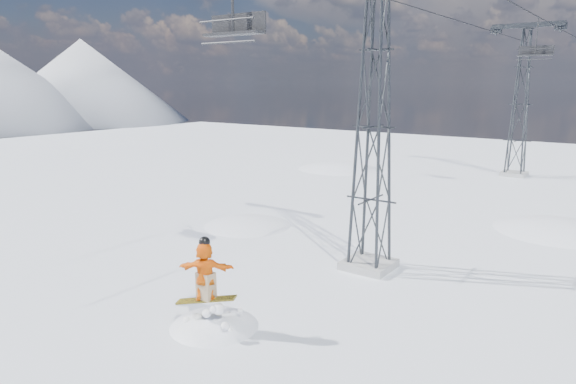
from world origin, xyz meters
name	(u,v)px	position (x,y,z in m)	size (l,w,h in m)	color
ground	(211,346)	(0.00, 0.00, 0.00)	(120.00, 120.00, 0.00)	white
snow_terrain	(378,327)	(-4.77, 21.24, -9.59)	(39.00, 37.00, 22.00)	white
lift_tower_near	(373,128)	(0.80, 8.00, 5.47)	(5.20, 1.80, 11.43)	#999999
lift_tower_far	(520,105)	(0.80, 33.00, 5.47)	(5.20, 1.80, 11.43)	#999999
haul_cables	(474,10)	(0.80, 19.50, 10.85)	(4.46, 51.00, 0.06)	black
snowboarder_jump	(216,375)	(-0.73, 0.90, -1.63)	(4.40, 4.40, 6.79)	white
lift_chair_near	(235,26)	(-1.40, 2.88, 8.76)	(2.11, 0.61, 2.61)	black
lift_chair_mid	(535,52)	(3.00, 24.78, 8.91)	(1.96, 0.56, 2.43)	black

